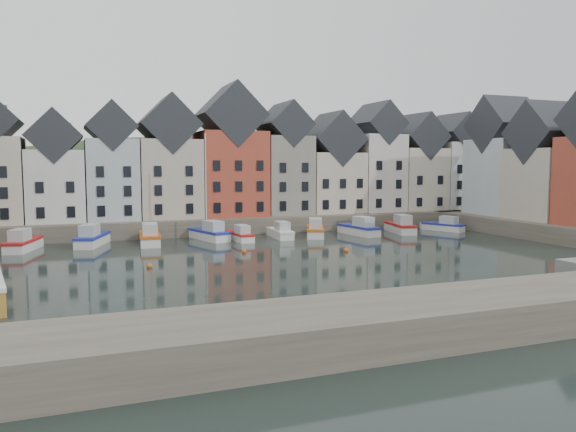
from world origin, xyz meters
TOP-DOWN VIEW (x-y plane):
  - ground at (0.00, 0.00)m, footprint 260.00×260.00m
  - far_quay at (0.00, 30.00)m, footprint 90.00×16.00m
  - near_wall at (-10.00, -22.00)m, footprint 50.00×6.00m
  - hillside at (0.02, 56.00)m, footprint 153.60×70.40m
  - far_terrace at (3.21, 28.00)m, footprint 72.37×8.16m
  - right_terrace at (36.00, 8.07)m, footprint 8.30×24.25m
  - mooring_buoys at (-4.00, 5.33)m, footprint 20.50×5.50m
  - boat_a at (-25.02, 17.69)m, footprint 3.70×6.97m
  - boat_b at (-18.20, 18.83)m, footprint 4.22×7.31m
  - boat_c at (-12.12, 17.68)m, footprint 2.82×7.17m
  - boat_d at (-4.99, 18.79)m, footprint 3.88×7.03m
  - boat_e at (-1.84, 16.81)m, footprint 2.13×5.63m
  - boat_f at (3.45, 17.55)m, footprint 2.14×6.01m
  - boat_g at (7.94, 17.28)m, footprint 4.52×7.01m
  - boat_h at (13.80, 16.65)m, footprint 2.95×7.07m
  - boat_i at (19.94, 16.82)m, footprint 3.59×7.29m
  - boat_j at (26.66, 16.61)m, footprint 3.90×6.00m

SIDE VIEW (x-z plane):
  - hillside at x=0.02m, z-range -49.96..14.04m
  - ground at x=0.00m, z-range 0.00..0.00m
  - mooring_buoys at x=-4.00m, z-range -0.10..0.40m
  - boat_e at x=-1.84m, z-range -0.43..1.69m
  - boat_j at x=26.66m, z-range -0.45..1.76m
  - boat_f at x=3.45m, z-range -0.46..1.82m
  - boat_a at x=-25.02m, z-range -0.52..2.04m
  - boat_g at x=7.94m, z-range -0.52..2.06m
  - boat_h at x=13.80m, z-range -0.53..2.10m
  - boat_b at x=-18.20m, z-range -0.54..2.14m
  - boat_i at x=19.94m, z-range -0.54..2.14m
  - boat_c at x=-12.12m, z-range -0.54..2.14m
  - boat_d at x=-4.99m, z-range -5.59..7.25m
  - far_quay at x=0.00m, z-range 0.00..2.00m
  - near_wall at x=-10.00m, z-range 0.00..2.00m
  - far_terrace at x=3.21m, z-range -0.01..17.76m
  - right_terrace at x=36.00m, z-range 0.73..17.10m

